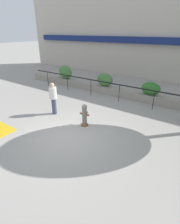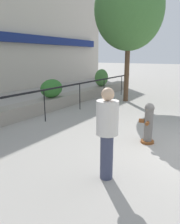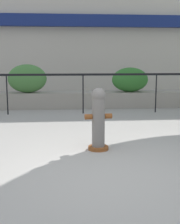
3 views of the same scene
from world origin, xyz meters
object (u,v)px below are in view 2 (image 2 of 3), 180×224
pedestrian (107,129)px  hedge_bush_3 (101,78)px  street_tree (129,10)px  fire_hydrant (148,123)px  hedge_bush_2 (52,88)px

pedestrian → hedge_bush_3: bearing=30.1°
hedge_bush_3 → street_tree: street_tree is taller
hedge_bush_3 → street_tree: size_ratio=0.17×
hedge_bush_3 → fire_hydrant: (-5.95, -4.78, -0.45)m
hedge_bush_3 → fire_hydrant: 7.64m
fire_hydrant → pedestrian: 2.17m
hedge_bush_2 → fire_hydrant: bearing=-108.3°
hedge_bush_3 → fire_hydrant: hedge_bush_3 is taller
pedestrian → fire_hydrant: bearing=-2.8°
hedge_bush_3 → street_tree: 4.06m
street_tree → pedestrian: bearing=-159.4°
pedestrian → street_tree: bearing=20.6°
hedge_bush_2 → pedestrian: size_ratio=0.68×
hedge_bush_3 → pedestrian: pedestrian is taller
street_tree → pedestrian: (-6.99, -2.62, -3.35)m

